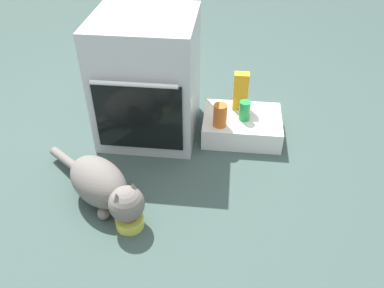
% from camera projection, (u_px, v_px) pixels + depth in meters
% --- Properties ---
extents(ground, '(8.00, 8.00, 0.00)m').
position_uv_depth(ground, '(140.00, 175.00, 2.17)').
color(ground, '#384C47').
extents(oven, '(0.57, 0.60, 0.73)m').
position_uv_depth(oven, '(148.00, 78.00, 2.28)').
color(oven, '#B7BABF').
rests_on(oven, ground).
extents(pantry_cabinet, '(0.47, 0.36, 0.13)m').
position_uv_depth(pantry_cabinet, '(242.00, 126.00, 2.42)').
color(pantry_cabinet, white).
rests_on(pantry_cabinet, ground).
extents(food_bowl, '(0.14, 0.14, 0.08)m').
position_uv_depth(food_bowl, '(130.00, 221.00, 1.87)').
color(food_bowl, '#D1D14C').
rests_on(food_bowl, ground).
extents(cat, '(0.65, 0.55, 0.25)m').
position_uv_depth(cat, '(103.00, 186.00, 1.92)').
color(cat, slate).
rests_on(cat, ground).
extents(juice_carton, '(0.09, 0.06, 0.24)m').
position_uv_depth(juice_carton, '(241.00, 91.00, 2.39)').
color(juice_carton, orange).
rests_on(juice_carton, pantry_cabinet).
extents(soda_can, '(0.07, 0.07, 0.12)m').
position_uv_depth(soda_can, '(245.00, 111.00, 2.32)').
color(soda_can, green).
rests_on(soda_can, pantry_cabinet).
extents(sauce_jar, '(0.08, 0.08, 0.14)m').
position_uv_depth(sauce_jar, '(220.00, 115.00, 2.27)').
color(sauce_jar, '#D16023').
rests_on(sauce_jar, pantry_cabinet).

